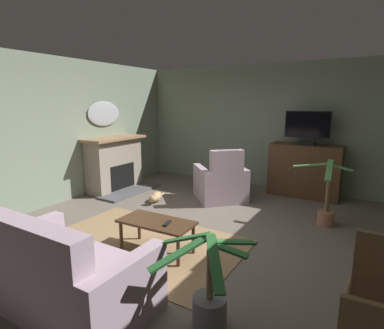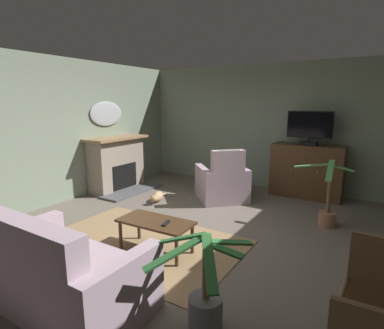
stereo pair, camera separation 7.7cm
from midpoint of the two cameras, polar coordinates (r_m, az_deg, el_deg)
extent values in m
cube|color=#665B51|center=(4.56, -1.73, -13.21)|extent=(6.29, 6.96, 0.04)
cube|color=gray|center=(7.10, 12.44, 6.88)|extent=(6.29, 0.10, 2.70)
cube|color=gray|center=(6.23, -25.03, 5.47)|extent=(0.10, 6.96, 2.70)
cube|color=#8E704C|center=(4.39, -9.57, -14.00)|extent=(2.66, 1.72, 0.01)
cube|color=#4C4C51|center=(6.73, -11.62, -4.87)|extent=(0.50, 1.44, 0.04)
cube|color=gray|center=(6.90, -14.49, -0.04)|extent=(0.47, 1.24, 1.10)
cube|color=black|center=(6.81, -13.22, -2.12)|extent=(0.10, 0.69, 0.52)
cube|color=#93704C|center=(6.78, -14.49, 4.71)|extent=(0.59, 1.40, 0.05)
ellipsoid|color=#B2B7BF|center=(6.93, -16.24, 8.99)|extent=(0.06, 0.88, 0.52)
cube|color=#352315|center=(6.74, 19.47, -5.18)|extent=(1.30, 0.48, 0.06)
cube|color=#4C331E|center=(6.62, 19.76, -1.04)|extent=(1.36, 0.54, 1.06)
sphere|color=tan|center=(6.39, 17.13, -0.83)|extent=(0.03, 0.03, 0.03)
sphere|color=tan|center=(6.29, 21.46, -1.29)|extent=(0.03, 0.03, 0.03)
cube|color=black|center=(6.48, 20.00, 3.70)|extent=(0.31, 0.20, 0.06)
cylinder|color=black|center=(6.47, 20.04, 4.32)|extent=(0.04, 0.04, 0.08)
cube|color=black|center=(6.45, 20.22, 6.95)|extent=(0.85, 0.05, 0.52)
cube|color=black|center=(6.42, 20.17, 6.94)|extent=(0.81, 0.01, 0.48)
cube|color=#422B19|center=(3.96, -7.14, -10.49)|extent=(0.97, 0.50, 0.03)
cylinder|color=#422B19|center=(3.98, -0.33, -13.64)|extent=(0.04, 0.04, 0.39)
cylinder|color=#422B19|center=(4.42, -10.24, -11.16)|extent=(0.04, 0.04, 0.39)
cylinder|color=#422B19|center=(3.69, -3.20, -15.72)|extent=(0.04, 0.04, 0.39)
cylinder|color=#422B19|center=(4.17, -13.47, -12.73)|extent=(0.04, 0.04, 0.39)
cube|color=black|center=(3.84, -5.21, -10.78)|extent=(0.09, 0.18, 0.02)
cube|color=#AD93A3|center=(3.31, -22.10, -19.71)|extent=(1.28, 0.89, 0.43)
cube|color=#AD93A3|center=(2.93, -28.32, -14.07)|extent=(1.28, 0.20, 0.52)
cube|color=#AD93A3|center=(3.80, -29.00, -14.25)|extent=(0.15, 0.89, 0.65)
cube|color=#AD93A3|center=(2.79, -12.55, -22.83)|extent=(0.15, 0.89, 0.65)
cube|color=tan|center=(2.96, -22.71, -16.23)|extent=(0.38, 0.19, 0.36)
cube|color=#AD93A3|center=(6.11, 4.82, -4.33)|extent=(1.06, 1.07, 0.45)
cube|color=#AD93A3|center=(5.66, 6.03, -0.26)|extent=(0.56, 0.55, 0.58)
cube|color=#AD93A3|center=(5.98, 1.46, -3.64)|extent=(0.72, 0.74, 0.65)
cube|color=#AD93A3|center=(6.20, 8.09, -3.21)|extent=(0.72, 0.74, 0.65)
cube|color=white|center=(5.55, 6.30, 1.52)|extent=(0.29, 0.28, 0.24)
cylinder|color=brown|center=(2.36, 25.89, -20.62)|extent=(0.05, 0.40, 0.03)
cylinder|color=#99664C|center=(5.27, 23.05, -9.11)|extent=(0.25, 0.25, 0.23)
cylinder|color=brown|center=(5.14, 23.43, -4.42)|extent=(0.06, 0.06, 0.67)
cube|color=#4C8E47|center=(5.03, 25.51, -0.53)|extent=(0.32, 0.10, 0.07)
cube|color=#4C8E47|center=(5.24, 24.08, 0.04)|extent=(0.09, 0.38, 0.10)
cube|color=#4C8E47|center=(5.06, 20.76, -0.09)|extent=(0.53, 0.14, 0.10)
cube|color=#4C8E47|center=(4.79, 23.58, -0.93)|extent=(0.12, 0.52, 0.22)
cylinder|color=slate|center=(2.93, 2.41, -25.34)|extent=(0.30, 0.30, 0.25)
cylinder|color=brown|center=(2.74, 2.48, -19.61)|extent=(0.06, 0.06, 0.43)
cube|color=#2D6B33|center=(2.57, 5.94, -15.38)|extent=(0.32, 0.11, 0.07)
cube|color=#2D6B33|center=(2.70, 6.79, -14.02)|extent=(0.33, 0.37, 0.10)
cube|color=#2D6B33|center=(2.78, 2.57, -13.12)|extent=(0.24, 0.35, 0.13)
cube|color=#2D6B33|center=(2.74, -2.39, -13.52)|extent=(0.49, 0.09, 0.22)
cube|color=#2D6B33|center=(2.51, -3.17, -15.99)|extent=(0.35, 0.48, 0.20)
cube|color=#2D6B33|center=(2.39, 3.30, -17.60)|extent=(0.35, 0.46, 0.22)
ellipsoid|color=tan|center=(6.03, -6.96, -5.91)|extent=(0.30, 0.41, 0.18)
sphere|color=tan|center=(5.81, -7.67, -6.31)|extent=(0.14, 0.14, 0.14)
cone|color=tan|center=(5.78, -7.34, -5.74)|extent=(0.04, 0.04, 0.04)
cone|color=tan|center=(5.81, -8.03, -5.69)|extent=(0.04, 0.04, 0.04)
cylinder|color=tan|center=(6.29, -5.80, -5.49)|extent=(0.11, 0.22, 0.07)
camera|label=1|loc=(0.04, -90.50, -0.10)|focal=28.88mm
camera|label=2|loc=(0.04, 89.50, 0.10)|focal=28.88mm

